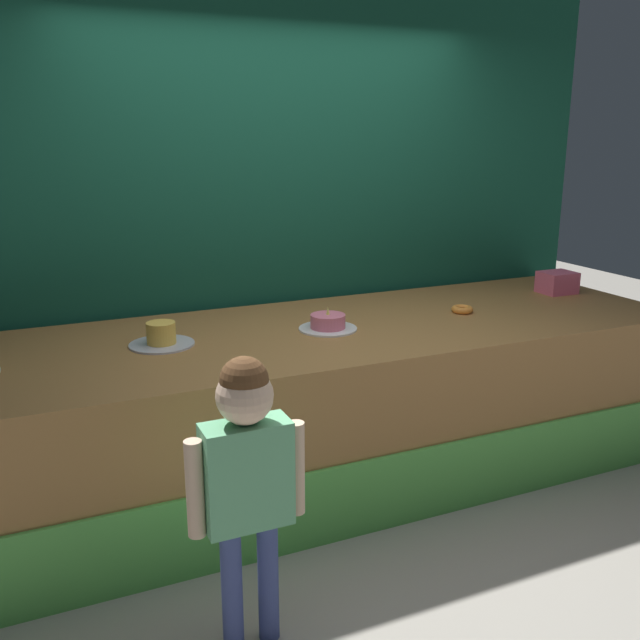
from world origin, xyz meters
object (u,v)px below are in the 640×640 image
Objects in this scene: child_figure at (247,465)px; donut at (462,309)px; cake_right at (328,323)px; cake_center at (161,337)px; pink_box at (557,282)px.

child_figure is 9.03× the size of donut.
child_figure reaches higher than cake_right.
child_figure is at bearing -87.65° from cake_center.
cake_right is (0.82, 1.09, 0.15)m from child_figure.
cake_right is (0.87, -0.08, -0.01)m from cake_center.
child_figure is at bearing -153.41° from pink_box.
cake_right reaches higher than cake_center.
pink_box is 0.89m from donut.
pink_box reaches higher than cake_center.
cake_right reaches higher than donut.
donut is 0.87m from cake_right.
child_figure is 1.18m from cake_center.
pink_box is (2.55, 1.28, 0.19)m from child_figure.
pink_box is at bearing 6.09° from cake_right.
child_figure reaches higher than pink_box.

